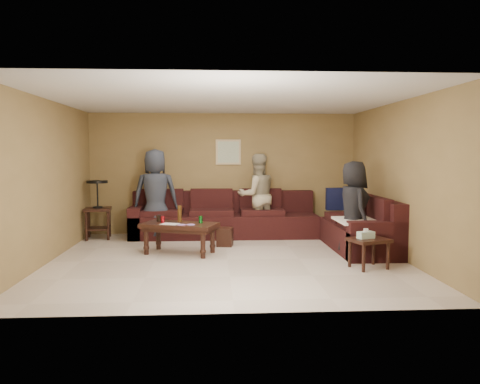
{
  "coord_description": "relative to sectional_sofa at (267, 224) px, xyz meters",
  "views": [
    {
      "loc": [
        -0.22,
        -7.26,
        1.67
      ],
      "look_at": [
        0.25,
        0.85,
        1.0
      ],
      "focal_mm": 35.0,
      "sensor_mm": 36.0,
      "label": 1
    }
  ],
  "objects": [
    {
      "name": "room",
      "position": [
        -0.81,
        -1.52,
        1.34
      ],
      "size": [
        5.6,
        5.5,
        2.5
      ],
      "color": "beige",
      "rests_on": "ground"
    },
    {
      "name": "sectional_sofa",
      "position": [
        0.0,
        0.0,
        0.0
      ],
      "size": [
        4.65,
        2.9,
        0.97
      ],
      "color": "black",
      "rests_on": "ground"
    },
    {
      "name": "coffee_table",
      "position": [
        -1.6,
        -1.02,
        0.11
      ],
      "size": [
        1.36,
        1.0,
        0.79
      ],
      "rotation": [
        0.0,
        0.0,
        -0.35
      ],
      "color": "black",
      "rests_on": "ground"
    },
    {
      "name": "end_table_left",
      "position": [
        -3.29,
        0.46,
        0.27
      ],
      "size": [
        0.57,
        0.57,
        1.15
      ],
      "rotation": [
        0.0,
        0.0,
        0.14
      ],
      "color": "black",
      "rests_on": "ground"
    },
    {
      "name": "side_table_right",
      "position": [
        1.22,
        -2.19,
        0.06
      ],
      "size": [
        0.64,
        0.58,
        0.58
      ],
      "rotation": [
        0.0,
        0.0,
        0.33
      ],
      "color": "black",
      "rests_on": "ground"
    },
    {
      "name": "waste_bin",
      "position": [
        -0.82,
        -0.42,
        -0.16
      ],
      "size": [
        0.32,
        0.32,
        0.33
      ],
      "primitive_type": "cube",
      "rotation": [
        0.0,
        0.0,
        -0.18
      ],
      "color": "black",
      "rests_on": "ground"
    },
    {
      "name": "wall_art",
      "position": [
        -0.71,
        0.96,
        1.37
      ],
      "size": [
        0.52,
        0.04,
        0.52
      ],
      "color": "tan",
      "rests_on": "ground"
    },
    {
      "name": "person_left",
      "position": [
        -2.15,
        0.35,
        0.55
      ],
      "size": [
        0.89,
        0.61,
        1.76
      ],
      "primitive_type": "imported",
      "rotation": [
        0.0,
        0.0,
        3.2
      ],
      "color": "#282D38",
      "rests_on": "ground"
    },
    {
      "name": "person_middle",
      "position": [
        -0.15,
        0.49,
        0.51
      ],
      "size": [
        0.94,
        0.81,
        1.67
      ],
      "primitive_type": "imported",
      "rotation": [
        0.0,
        0.0,
        3.39
      ],
      "color": "tan",
      "rests_on": "ground"
    },
    {
      "name": "person_right",
      "position": [
        1.26,
        -1.28,
        0.45
      ],
      "size": [
        0.59,
        0.81,
        1.55
      ],
      "primitive_type": "imported",
      "rotation": [
        0.0,
        0.0,
        1.7
      ],
      "color": "black",
      "rests_on": "ground"
    }
  ]
}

